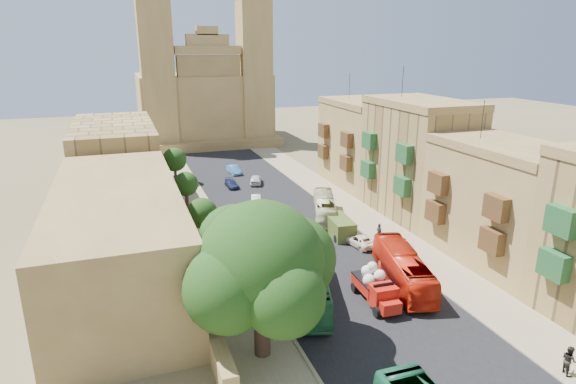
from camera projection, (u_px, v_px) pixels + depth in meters
ground at (419, 359)px, 31.50m from camera, size 260.00×260.00×0.00m
road_surface at (277, 214)px, 58.58m from camera, size 14.00×140.00×0.01m
sidewalk_east at (348, 206)px, 61.58m from camera, size 5.00×140.00×0.01m
sidewalk_west at (199, 223)px, 55.58m from camera, size 5.00×140.00×0.01m
kerb_east at (330, 208)px, 60.78m from camera, size 0.25×140.00×0.12m
kerb_west at (220, 220)px, 56.36m from camera, size 0.25×140.00×0.12m
townhouse_b at (502, 203)px, 44.82m from camera, size 9.00×14.00×14.90m
townhouse_c at (417, 158)px, 57.09m from camera, size 9.00×14.00×17.40m
townhouse_d at (362, 143)px, 69.95m from camera, size 9.00×14.00×15.90m
west_wall at (184, 254)px, 45.35m from camera, size 1.00×40.00×1.80m
west_building_low at (119, 236)px, 40.84m from camera, size 10.00×28.00×8.40m
west_building_mid at (116, 161)px, 64.08m from camera, size 10.00×22.00×10.00m
church at (204, 97)px, 99.70m from camera, size 28.00×22.50×36.30m
ficus_tree at (262, 267)px, 30.31m from camera, size 10.65×9.80×10.65m
street_tree_a at (227, 259)px, 38.17m from camera, size 3.34×3.34×5.14m
street_tree_b at (202, 213)px, 49.05m from camera, size 3.20×3.20×4.91m
street_tree_c at (186, 184)px, 59.92m from camera, size 3.07×3.07×4.72m
street_tree_d at (174, 160)px, 70.62m from camera, size 3.52×3.52×5.41m
red_truck at (376, 287)px, 38.12m from camera, size 2.35×5.48×3.15m
olive_pickup at (339, 227)px, 51.77m from camera, size 2.59×5.04×2.01m
bus_green_north at (309, 283)px, 38.44m from camera, size 5.77×11.37×3.09m
bus_red_east at (403, 268)px, 41.04m from camera, size 5.09×11.00×2.98m
bus_cream_east at (324, 208)px, 56.87m from camera, size 5.53×9.85×2.69m
car_blue_a at (277, 256)px, 45.57m from camera, size 2.27×3.47×1.10m
car_white_a at (256, 200)px, 62.23m from camera, size 2.02×3.61×1.13m
car_cream at (359, 240)px, 49.29m from camera, size 2.66×4.41×1.15m
car_dkblue at (232, 184)px, 69.54m from camera, size 1.65×3.78×1.08m
car_white_b at (256, 179)px, 71.31m from camera, size 2.82×4.38×1.39m
car_blue_b at (234, 170)px, 77.04m from camera, size 1.73×4.09×1.31m
pedestrian_a at (404, 246)px, 47.08m from camera, size 0.70×0.52×1.74m
pedestrian_b at (569, 360)px, 29.89m from camera, size 0.96×1.11×1.94m
pedestrian_c at (379, 232)px, 50.33m from camera, size 0.59×1.18×1.94m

